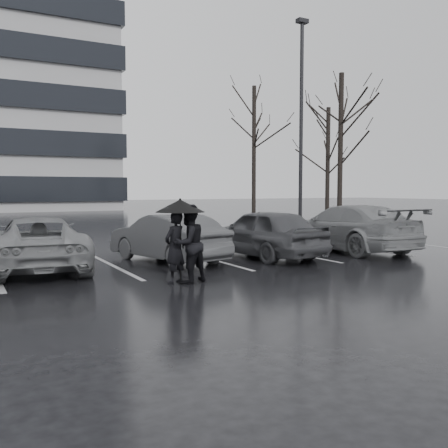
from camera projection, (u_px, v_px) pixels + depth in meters
name	position (u px, v px, depth m)	size (l,w,h in m)	color
ground	(232.00, 273.00, 11.86)	(160.00, 160.00, 0.00)	black
car_main	(263.00, 233.00, 14.56)	(1.70, 4.22, 1.44)	black
car_west_a	(167.00, 238.00, 13.74)	(1.39, 3.99, 1.31)	#29292B
car_west_b	(38.00, 243.00, 12.35)	(2.17, 4.71, 1.31)	#555558
car_east	(348.00, 228.00, 16.11)	(2.09, 5.14, 1.49)	#555558
pedestrian_left	(175.00, 247.00, 10.56)	(0.56, 0.37, 1.53)	black
pedestrian_right	(189.00, 244.00, 10.58)	(0.81, 0.63, 1.67)	black
umbrella	(180.00, 206.00, 10.54)	(1.06, 1.06, 1.80)	black
lamp_post	(301.00, 136.00, 22.60)	(0.52, 0.52, 9.58)	#9B9B9D
stall_stripes	(163.00, 262.00, 13.69)	(19.72, 5.00, 0.00)	#A4A4A7
tree_east	(340.00, 151.00, 26.02)	(0.26, 0.26, 8.00)	black
tree_ne	(328.00, 165.00, 30.75)	(0.26, 0.26, 7.00)	black
tree_north	(254.00, 154.00, 31.69)	(0.26, 0.26, 8.50)	black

